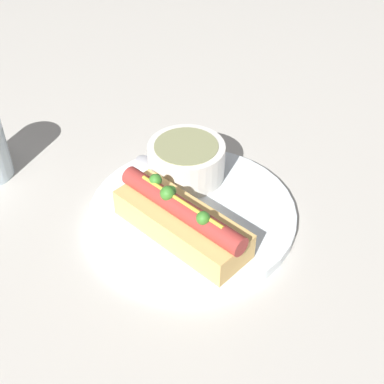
# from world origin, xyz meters

# --- Properties ---
(ground_plane) EXTENTS (4.00, 4.00, 0.00)m
(ground_plane) POSITION_xyz_m (0.00, 0.00, 0.00)
(ground_plane) COLOR #BCB7AD
(dinner_plate) EXTENTS (0.26, 0.26, 0.01)m
(dinner_plate) POSITION_xyz_m (0.00, 0.00, 0.01)
(dinner_plate) COLOR white
(dinner_plate) RESTS_ON ground_plane
(hot_dog) EXTENTS (0.18, 0.11, 0.06)m
(hot_dog) POSITION_xyz_m (0.01, -0.04, 0.04)
(hot_dog) COLOR #DBAD60
(hot_dog) RESTS_ON dinner_plate
(soup_bowl) EXTENTS (0.10, 0.10, 0.05)m
(soup_bowl) POSITION_xyz_m (-0.04, 0.06, 0.04)
(soup_bowl) COLOR silver
(soup_bowl) RESTS_ON dinner_plate
(spoon) EXTENTS (0.14, 0.11, 0.01)m
(spoon) POSITION_xyz_m (-0.08, 0.03, 0.02)
(spoon) COLOR #B7B7BC
(spoon) RESTS_ON dinner_plate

